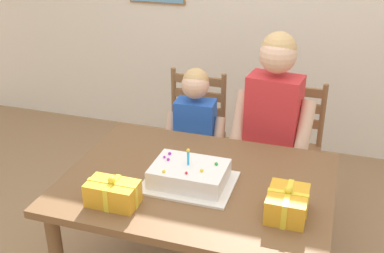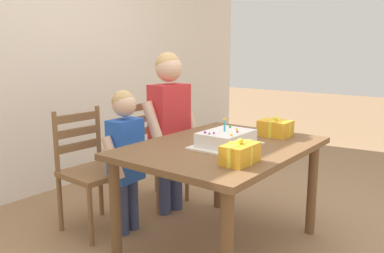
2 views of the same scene
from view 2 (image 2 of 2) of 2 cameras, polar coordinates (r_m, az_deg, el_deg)
The scene contains 10 objects.
ground_plane at distance 2.92m, azimuth 4.13°, elevation -16.81°, with size 20.00×20.00×0.00m, color #997551.
back_wall at distance 4.02m, azimuth -20.38°, elevation 9.52°, with size 6.40×0.11×2.60m.
dining_table at distance 2.68m, azimuth 4.32°, elevation -4.62°, with size 1.33×0.99×0.74m.
birthday_cake at distance 2.60m, azimuth 4.92°, elevation -1.86°, with size 0.44×0.34×0.19m.
gift_box_red_large at distance 2.23m, azimuth 6.93°, elevation -3.90°, with size 0.24×0.15×0.15m.
gift_box_beside_cake at distance 2.96m, azimuth 11.89°, elevation -0.24°, with size 0.18×0.22×0.15m.
chair_left at distance 3.11m, azimuth -14.31°, elevation -6.02°, with size 0.44×0.44×0.92m.
chair_right at distance 3.56m, azimuth -5.59°, elevation -3.55°, with size 0.43×0.43×0.92m.
child_older at distance 3.25m, azimuth -3.26°, elevation 1.38°, with size 0.51×0.30×1.34m.
child_younger at distance 2.94m, azimuth -9.50°, elevation -3.06°, with size 0.40×0.23×1.08m.
Camera 2 is at (-2.16, -1.40, 1.37)m, focal length 37.09 mm.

